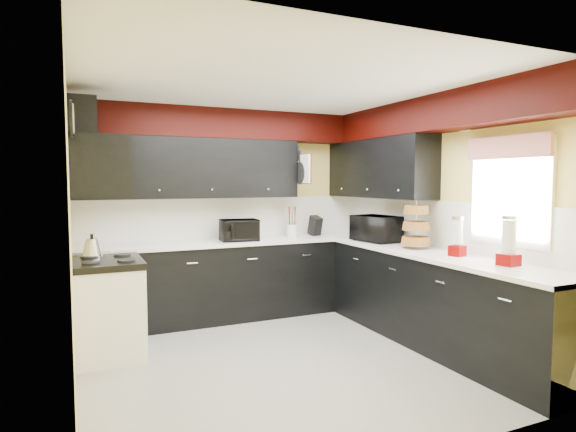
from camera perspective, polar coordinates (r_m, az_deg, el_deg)
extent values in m
plane|color=gray|center=(4.68, -0.18, -16.50)|extent=(3.60, 3.60, 0.00)
cube|color=#E0C666|center=(6.08, -7.12, 0.36)|extent=(3.60, 0.06, 2.50)
cube|color=#E0C666|center=(5.39, 17.59, -0.30)|extent=(0.06, 3.60, 2.50)
cube|color=#E0C666|center=(4.02, -24.34, -1.96)|extent=(0.06, 3.60, 2.50)
cube|color=white|center=(4.46, -0.19, 15.13)|extent=(3.60, 3.60, 0.06)
cube|color=black|center=(5.90, -6.18, -7.59)|extent=(3.60, 0.60, 0.90)
cube|color=black|center=(5.09, 17.11, -9.67)|extent=(0.60, 3.00, 0.90)
cube|color=white|center=(5.83, -6.22, -3.06)|extent=(3.62, 0.64, 0.04)
cube|color=white|center=(5.00, 17.23, -4.44)|extent=(0.64, 3.02, 0.04)
cube|color=white|center=(6.07, -7.09, -0.21)|extent=(3.60, 0.02, 0.50)
cube|color=white|center=(5.38, 17.49, -0.94)|extent=(0.02, 3.60, 0.50)
cube|color=black|center=(5.77, -11.43, 5.57)|extent=(2.60, 0.35, 0.70)
cube|color=black|center=(5.97, 10.65, 5.53)|extent=(0.35, 1.80, 0.70)
cube|color=black|center=(5.93, -6.69, 10.67)|extent=(3.60, 0.36, 0.35)
cube|color=black|center=(5.16, 17.70, 11.47)|extent=(0.36, 3.24, 0.35)
cube|color=white|center=(4.91, -20.48, -10.51)|extent=(0.60, 0.75, 0.86)
cube|color=black|center=(4.82, -20.62, -5.21)|extent=(0.62, 0.77, 0.06)
cube|color=black|center=(4.75, -21.51, 5.42)|extent=(0.50, 0.78, 0.55)
cube|color=black|center=(4.78, -23.23, 10.42)|extent=(0.24, 0.40, 0.40)
cube|color=red|center=(4.69, 24.53, 7.43)|extent=(0.04, 0.88, 0.20)
cube|color=white|center=(5.91, 2.03, 5.61)|extent=(0.03, 0.26, 0.35)
imported|color=black|center=(5.76, -5.79, -1.68)|extent=(0.47, 0.41, 0.25)
imported|color=black|center=(5.76, 10.44, -1.47)|extent=(0.44, 0.60, 0.30)
cylinder|color=silver|center=(6.15, 0.50, -1.74)|extent=(0.19, 0.19, 0.15)
cube|color=black|center=(6.28, 3.23, -1.19)|extent=(0.13, 0.17, 0.25)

